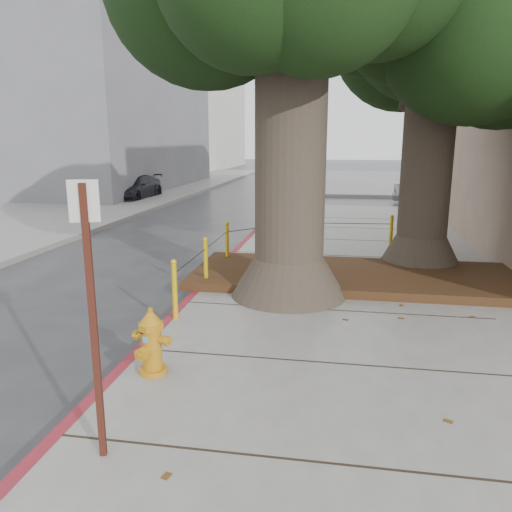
# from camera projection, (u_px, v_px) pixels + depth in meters

# --- Properties ---
(ground) EXTENTS (140.00, 140.00, 0.00)m
(ground) POSITION_uv_depth(u_px,v_px,m) (289.00, 371.00, 6.32)
(ground) COLOR #28282B
(ground) RESTS_ON ground
(sidewalk_far) EXTENTS (16.00, 20.00, 0.15)m
(sidewalk_far) POSITION_uv_depth(u_px,v_px,m) (422.00, 181.00, 34.12)
(sidewalk_far) COLOR slate
(sidewalk_far) RESTS_ON ground
(curb_red) EXTENTS (0.14, 26.00, 0.16)m
(curb_red) POSITION_uv_depth(u_px,v_px,m) (194.00, 297.00, 9.03)
(curb_red) COLOR maroon
(curb_red) RESTS_ON ground
(planter_bed) EXTENTS (6.40, 2.60, 0.16)m
(planter_bed) POSITION_uv_depth(u_px,v_px,m) (355.00, 276.00, 9.87)
(planter_bed) COLOR black
(planter_bed) RESTS_ON sidewalk_main
(building_far_grey) EXTENTS (12.00, 16.00, 12.00)m
(building_far_grey) POSITION_uv_depth(u_px,v_px,m) (70.00, 84.00, 28.54)
(building_far_grey) COLOR slate
(building_far_grey) RESTS_ON ground
(building_far_white) EXTENTS (12.00, 18.00, 15.00)m
(building_far_white) POSITION_uv_depth(u_px,v_px,m) (170.00, 93.00, 50.60)
(building_far_white) COLOR silver
(building_far_white) RESTS_ON ground
(tree_far) EXTENTS (4.50, 3.80, 7.17)m
(tree_far) POSITION_uv_depth(u_px,v_px,m) (454.00, 28.00, 9.86)
(tree_far) COLOR #4C3F33
(tree_far) RESTS_ON sidewalk_main
(bollard_ring) EXTENTS (3.79, 5.39, 0.95)m
(bollard_ring) POSITION_uv_depth(u_px,v_px,m) (270.00, 246.00, 10.51)
(bollard_ring) COLOR gold
(bollard_ring) RESTS_ON sidewalk_main
(fire_hydrant) EXTENTS (0.43, 0.42, 0.81)m
(fire_hydrant) POSITION_uv_depth(u_px,v_px,m) (151.00, 342.00, 5.85)
(fire_hydrant) COLOR orange
(fire_hydrant) RESTS_ON sidewalk_main
(signpost) EXTENTS (0.23, 0.09, 2.41)m
(signpost) POSITION_uv_depth(u_px,v_px,m) (92.00, 308.00, 4.09)
(signpost) COLOR #471911
(signpost) RESTS_ON sidewalk_main
(car_silver) EXTENTS (3.80, 1.79, 1.26)m
(car_silver) POSITION_uv_depth(u_px,v_px,m) (435.00, 190.00, 22.55)
(car_silver) COLOR #B4B5BA
(car_silver) RESTS_ON ground
(car_dark) EXTENTS (1.81, 4.15, 1.19)m
(car_dark) POSITION_uv_depth(u_px,v_px,m) (133.00, 188.00, 24.07)
(car_dark) COLOR black
(car_dark) RESTS_ON ground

